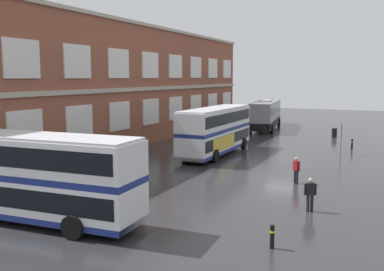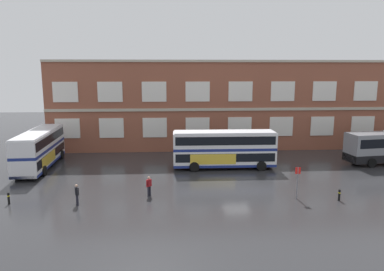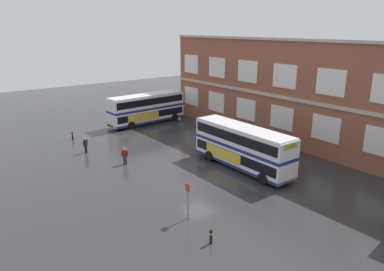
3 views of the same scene
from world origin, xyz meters
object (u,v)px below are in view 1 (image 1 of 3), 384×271
(double_decker_near, at_px, (30,176))
(station_litter_bin, at_px, (334,133))
(second_passenger, at_px, (310,193))
(double_decker_middle, at_px, (216,130))
(waiting_passenger, at_px, (296,169))
(touring_coach, at_px, (266,115))
(safety_bollard_east, at_px, (272,236))
(safety_bollard_west, at_px, (352,144))
(bus_stand_flag, at_px, (341,136))

(double_decker_near, relative_size, station_litter_bin, 10.79)
(second_passenger, bearing_deg, station_litter_bin, 4.27)
(double_decker_middle, height_order, second_passenger, double_decker_middle)
(double_decker_near, distance_m, waiting_passenger, 15.86)
(waiting_passenger, bearing_deg, second_passenger, -162.20)
(double_decker_middle, xyz_separation_m, second_passenger, (-13.18, -10.22, -1.22))
(touring_coach, xyz_separation_m, safety_bollard_east, (-38.78, -10.68, -1.42))
(double_decker_near, height_order, safety_bollard_west, double_decker_near)
(double_decker_near, height_order, touring_coach, double_decker_near)
(double_decker_near, bearing_deg, waiting_passenger, -38.35)
(touring_coach, distance_m, second_passenger, 35.13)
(bus_stand_flag, relative_size, safety_bollard_west, 2.84)
(safety_bollard_west, bearing_deg, safety_bollard_east, 178.19)
(bus_stand_flag, bearing_deg, double_decker_near, 155.51)
(double_decker_middle, height_order, safety_bollard_west, double_decker_middle)
(second_passenger, xyz_separation_m, safety_bollard_west, (21.12, -0.32, -0.44))
(double_decker_near, distance_m, station_litter_bin, 37.13)
(touring_coach, relative_size, station_litter_bin, 11.88)
(bus_stand_flag, xyz_separation_m, safety_bollard_west, (3.31, -0.67, -1.14))
(waiting_passenger, height_order, bus_stand_flag, bus_stand_flag)
(double_decker_middle, distance_m, bus_stand_flag, 10.91)
(second_passenger, relative_size, bus_stand_flag, 0.63)
(waiting_passenger, relative_size, bus_stand_flag, 0.63)
(waiting_passenger, bearing_deg, safety_bollard_east, -173.51)
(touring_coach, bearing_deg, waiting_passenger, -161.23)
(double_decker_middle, distance_m, station_litter_bin, 17.84)
(waiting_passenger, height_order, station_litter_bin, waiting_passenger)
(station_litter_bin, xyz_separation_m, safety_bollard_west, (-7.90, -2.48, -0.03))
(bus_stand_flag, bearing_deg, safety_bollard_east, 179.59)
(touring_coach, bearing_deg, double_decker_middle, -177.19)
(double_decker_middle, bearing_deg, station_litter_bin, -26.95)
(touring_coach, bearing_deg, safety_bollard_west, -136.54)
(double_decker_middle, height_order, safety_bollard_east, double_decker_middle)
(double_decker_near, distance_m, second_passenger, 13.52)
(double_decker_middle, distance_m, touring_coach, 20.12)
(touring_coach, relative_size, second_passenger, 7.20)
(double_decker_near, height_order, second_passenger, double_decker_near)
(waiting_passenger, xyz_separation_m, safety_bollard_east, (-11.05, -1.26, -0.44))
(second_passenger, height_order, safety_bollard_west, second_passenger)
(second_passenger, relative_size, safety_bollard_west, 1.79)
(double_decker_near, height_order, double_decker_middle, same)
(double_decker_middle, height_order, station_litter_bin, double_decker_middle)
(double_decker_middle, relative_size, station_litter_bin, 10.70)
(waiting_passenger, xyz_separation_m, bus_stand_flag, (12.26, -1.43, 0.70))
(double_decker_near, bearing_deg, safety_bollard_west, -23.06)
(double_decker_middle, distance_m, second_passenger, 16.73)
(waiting_passenger, xyz_separation_m, safety_bollard_west, (15.57, -2.10, -0.44))
(waiting_passenger, bearing_deg, safety_bollard_west, -7.68)
(safety_bollard_west, bearing_deg, double_decker_middle, 126.99)
(bus_stand_flag, bearing_deg, waiting_passenger, 173.37)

